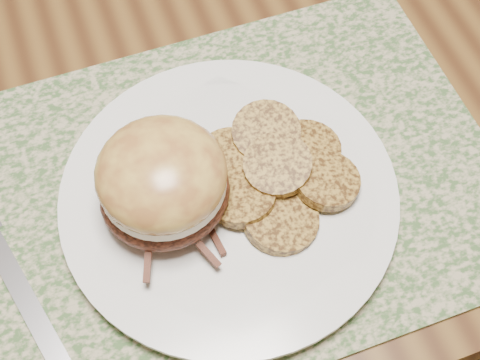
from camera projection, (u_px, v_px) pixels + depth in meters
name	position (u px, v px, depth m)	size (l,w,h in m)	color
ground	(176.00, 270.00, 1.33)	(3.50, 3.50, 0.00)	#55301D
dining_table	(126.00, 44.00, 0.75)	(1.50, 0.90, 0.75)	brown
placemat	(233.00, 185.00, 0.56)	(0.45, 0.33, 0.00)	#3B592E
dinner_plate	(229.00, 197.00, 0.55)	(0.26, 0.26, 0.02)	silver
pork_sandwich	(163.00, 182.00, 0.50)	(0.12, 0.12, 0.08)	black
roasted_potatoes	(276.00, 171.00, 0.54)	(0.15, 0.15, 0.03)	olive
fork	(10.00, 270.00, 0.52)	(0.06, 0.19, 0.00)	#B1B1B8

